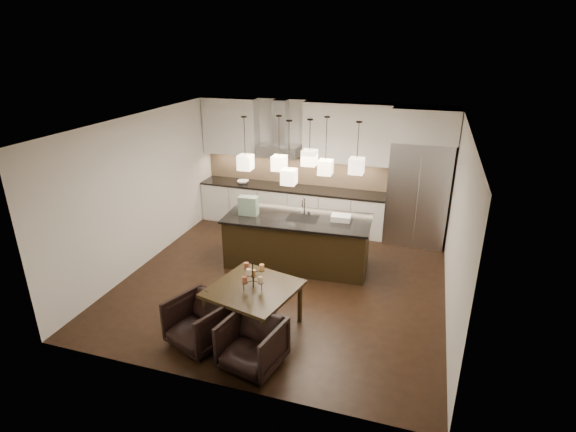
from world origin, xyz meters
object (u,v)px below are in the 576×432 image
(refrigerator, at_px, (418,193))
(dining_table, at_px, (254,308))
(armchair_left, at_px, (199,322))
(island_body, at_px, (297,242))
(armchair_right, at_px, (252,344))

(refrigerator, bearing_deg, dining_table, -118.26)
(dining_table, bearing_deg, armchair_left, -123.33)
(island_body, xyz_separation_m, armchair_right, (0.25, -2.92, -0.12))
(armchair_left, bearing_deg, refrigerator, 80.34)
(refrigerator, relative_size, armchair_left, 2.82)
(refrigerator, bearing_deg, island_body, -139.77)
(dining_table, distance_m, armchair_right, 0.83)
(armchair_left, bearing_deg, dining_table, 64.99)
(dining_table, bearing_deg, refrigerator, 74.87)
(armchair_left, bearing_deg, armchair_right, 8.32)
(island_body, height_order, armchair_left, island_body)
(armchair_left, distance_m, armchair_right, 0.91)
(armchair_right, bearing_deg, island_body, 106.89)
(island_body, relative_size, dining_table, 2.25)
(dining_table, bearing_deg, island_body, 102.23)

